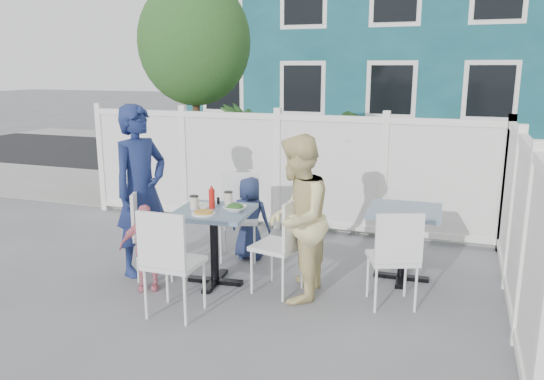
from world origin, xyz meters
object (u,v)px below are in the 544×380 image
(woman, at_px, (297,219))
(chair_near, at_px, (169,256))
(boy, at_px, (250,218))
(toddler, at_px, (146,247))
(man, at_px, (141,190))
(utility_cabinet, at_px, (170,156))
(spare_table, at_px, (404,225))
(chair_right, at_px, (284,239))
(chair_left, at_px, (148,227))
(chair_back, at_px, (239,209))
(main_table, at_px, (214,227))

(woman, bearing_deg, chair_near, -54.43)
(chair_near, bearing_deg, boy, 86.70)
(toddler, bearing_deg, man, 99.65)
(utility_cabinet, xyz_separation_m, woman, (3.58, -3.73, 0.16))
(utility_cabinet, xyz_separation_m, man, (1.80, -3.64, 0.28))
(spare_table, xyz_separation_m, chair_right, (-1.07, -0.76, -0.03))
(chair_left, xyz_separation_m, chair_near, (0.72, -0.80, 0.04))
(spare_table, xyz_separation_m, toddler, (-2.42, -1.13, -0.16))
(chair_left, bearing_deg, chair_back, 121.54)
(main_table, relative_size, man, 0.45)
(main_table, height_order, boy, boy)
(boy, xyz_separation_m, toddler, (-0.65, -1.19, -0.04))
(utility_cabinet, distance_m, chair_back, 3.84)
(main_table, height_order, woman, woman)
(chair_right, distance_m, chair_near, 1.17)
(chair_left, bearing_deg, chair_right, 70.46)
(chair_left, bearing_deg, main_table, 72.08)
(chair_right, xyz_separation_m, woman, (0.14, -0.06, 0.23))
(chair_back, xyz_separation_m, boy, (0.14, -0.03, -0.09))
(chair_right, height_order, toddler, chair_right)
(chair_back, bearing_deg, chair_left, 36.30)
(chair_right, xyz_separation_m, chair_back, (-0.84, 0.84, 0.01))
(spare_table, xyz_separation_m, boy, (-1.77, 0.06, -0.11))
(main_table, bearing_deg, chair_right, 0.88)
(main_table, relative_size, chair_near, 0.81)
(toddler, bearing_deg, chair_right, -10.76)
(main_table, height_order, chair_back, chair_back)
(spare_table, xyz_separation_m, woman, (-0.92, -0.82, 0.20))
(chair_left, xyz_separation_m, boy, (0.81, 0.88, -0.06))
(chair_left, height_order, toddler, chair_left)
(woman, height_order, toddler, woman)
(utility_cabinet, height_order, toddler, utility_cabinet)
(chair_right, bearing_deg, main_table, 102.59)
(main_table, xyz_separation_m, chair_left, (-0.75, -0.05, -0.07))
(chair_left, relative_size, chair_right, 0.97)
(chair_near, distance_m, boy, 1.68)
(chair_near, bearing_deg, chair_right, 47.32)
(chair_right, bearing_deg, spare_table, -42.91)
(chair_right, xyz_separation_m, toddler, (-1.35, -0.37, -0.12))
(spare_table, distance_m, chair_right, 1.31)
(toddler, bearing_deg, woman, -14.30)
(man, height_order, woman, man)
(chair_right, distance_m, chair_back, 1.19)
(utility_cabinet, height_order, chair_near, utility_cabinet)
(spare_table, distance_m, woman, 1.25)
(utility_cabinet, height_order, spare_table, utility_cabinet)
(main_table, xyz_separation_m, spare_table, (1.83, 0.77, -0.01))
(chair_left, bearing_deg, chair_near, 20.15)
(chair_back, relative_size, woman, 0.62)
(man, bearing_deg, chair_back, -27.58)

